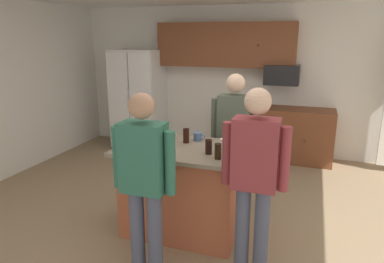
% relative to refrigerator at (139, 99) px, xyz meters
% --- Properties ---
extents(floor, '(7.04, 7.04, 0.00)m').
position_rel_refrigerator_xyz_m(floor, '(2.00, -2.38, -0.92)').
color(floor, '#937A5B').
rests_on(floor, ground).
extents(back_wall, '(6.40, 0.10, 2.60)m').
position_rel_refrigerator_xyz_m(back_wall, '(2.00, 0.42, 0.38)').
color(back_wall, white).
rests_on(back_wall, ground).
extents(cabinet_run_upper, '(2.40, 0.38, 0.75)m').
position_rel_refrigerator_xyz_m(cabinet_run_upper, '(1.60, 0.22, 1.01)').
color(cabinet_run_upper, brown).
extents(cabinet_run_lower, '(1.80, 0.63, 0.90)m').
position_rel_refrigerator_xyz_m(cabinet_run_lower, '(2.60, 0.10, -0.47)').
color(cabinet_run_lower, brown).
rests_on(cabinet_run_lower, ground).
extents(refrigerator, '(0.88, 0.76, 1.83)m').
position_rel_refrigerator_xyz_m(refrigerator, '(0.00, 0.00, 0.00)').
color(refrigerator, white).
rests_on(refrigerator, ground).
extents(microwave_over_range, '(0.56, 0.40, 0.32)m').
position_rel_refrigerator_xyz_m(microwave_over_range, '(2.60, 0.12, 0.53)').
color(microwave_over_range, black).
extents(kitchen_island, '(1.32, 0.88, 0.96)m').
position_rel_refrigerator_xyz_m(kitchen_island, '(1.88, -2.67, -0.43)').
color(kitchen_island, '#AD5638').
rests_on(kitchen_island, ground).
extents(person_guest_left, '(0.57, 0.22, 1.66)m').
position_rel_refrigerator_xyz_m(person_guest_left, '(2.26, -1.94, 0.04)').
color(person_guest_left, '#232D4C').
rests_on(person_guest_left, ground).
extents(person_elder_center, '(0.57, 0.22, 1.64)m').
position_rel_refrigerator_xyz_m(person_elder_center, '(1.82, -3.46, 0.03)').
color(person_elder_center, '#4C5166').
rests_on(person_elder_center, ground).
extents(person_guest_right, '(0.57, 0.22, 1.68)m').
position_rel_refrigerator_xyz_m(person_guest_right, '(2.70, -3.14, 0.05)').
color(person_guest_right, '#4C5166').
rests_on(person_guest_right, ground).
extents(glass_stout_tall, '(0.07, 0.07, 0.15)m').
position_rel_refrigerator_xyz_m(glass_stout_tall, '(1.86, -2.52, 0.12)').
color(glass_stout_tall, black).
rests_on(glass_stout_tall, kitchen_island).
extents(glass_short_whisky, '(0.06, 0.06, 0.15)m').
position_rel_refrigerator_xyz_m(glass_short_whisky, '(2.32, -2.91, 0.12)').
color(glass_short_whisky, black).
rests_on(glass_short_whisky, kitchen_island).
extents(glass_dark_ale, '(0.07, 0.07, 0.14)m').
position_rel_refrigerator_xyz_m(glass_dark_ale, '(2.19, -2.80, 0.11)').
color(glass_dark_ale, black).
rests_on(glass_dark_ale, kitchen_island).
extents(mug_ceramic_white, '(0.13, 0.08, 0.09)m').
position_rel_refrigerator_xyz_m(mug_ceramic_white, '(2.29, -2.55, 0.09)').
color(mug_ceramic_white, white).
rests_on(mug_ceramic_white, kitchen_island).
extents(mug_blue_stoneware, '(0.13, 0.09, 0.09)m').
position_rel_refrigerator_xyz_m(mug_blue_stoneware, '(1.95, -2.40, 0.09)').
color(mug_blue_stoneware, '#4C6B99').
rests_on(mug_blue_stoneware, kitchen_island).
extents(tumbler_amber, '(0.07, 0.07, 0.17)m').
position_rel_refrigerator_xyz_m(tumbler_amber, '(1.51, -2.69, 0.13)').
color(tumbler_amber, black).
rests_on(tumbler_amber, kitchen_island).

